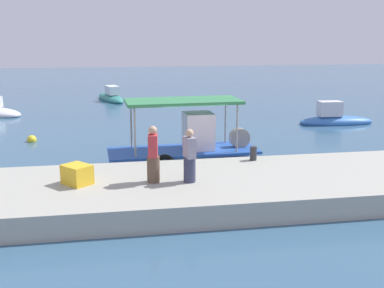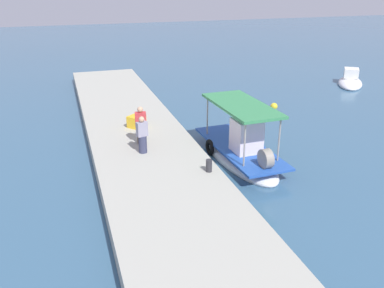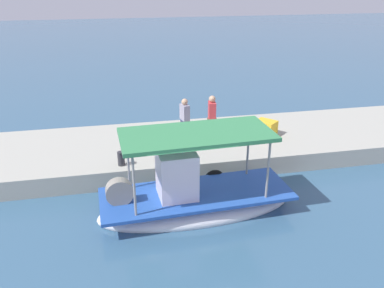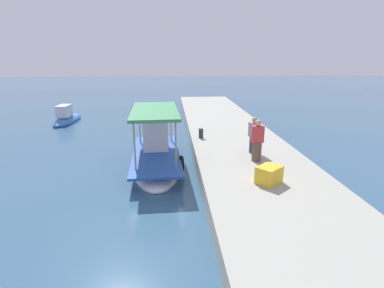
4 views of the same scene
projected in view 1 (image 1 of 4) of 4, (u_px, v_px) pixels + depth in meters
The scene contains 10 objects.
ground_plane at pixel (190, 164), 18.31m from camera, with size 120.00×120.00×0.00m, color #365B79.
dock_quay at pixel (212, 189), 14.31m from camera, with size 36.00×4.65×0.69m, color #A6A599.
main_fishing_boat at pixel (186, 153), 18.16m from camera, with size 6.15×2.38×2.94m.
fisherman_near_bollard at pixel (153, 157), 13.67m from camera, with size 0.43×0.52×1.72m.
fisherman_by_crate at pixel (190, 158), 13.71m from camera, with size 0.43×0.50×1.62m.
mooring_bollard at pixel (253, 153), 16.23m from camera, with size 0.24×0.24×0.49m, color #2D2D33.
cargo_crate at pixel (77, 174), 13.60m from camera, with size 0.80×0.64×0.58m, color yellow.
marker_buoy at pixel (32, 140), 22.20m from camera, with size 0.45×0.45×0.45m.
moored_boat_mid at pixel (111, 97), 36.39m from camera, with size 2.72×5.12×1.43m.
moored_boat_far at pixel (335, 120), 26.62m from camera, with size 4.42×1.57×1.58m.
Camera 1 is at (-2.92, -17.40, 4.98)m, focal length 43.14 mm.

